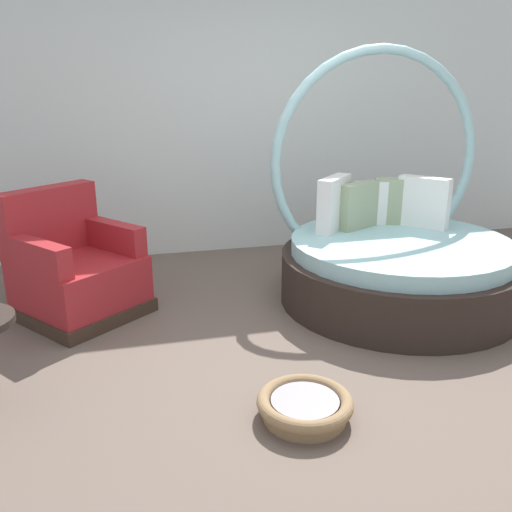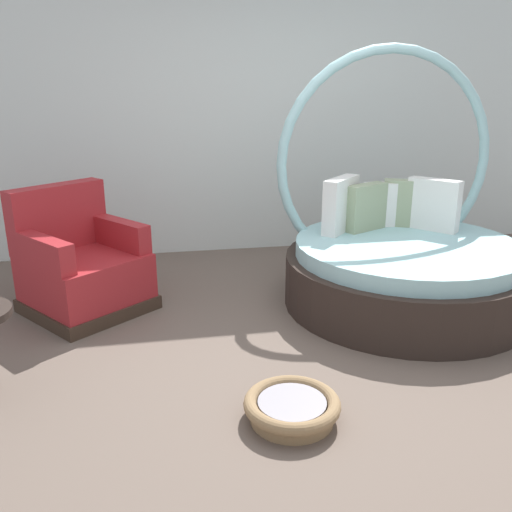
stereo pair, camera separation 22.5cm
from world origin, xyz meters
The scene contains 5 objects.
ground_plane centered at (0.00, 0.00, -0.01)m, with size 8.00×8.00×0.02m, color #66564C.
back_wall centered at (0.00, 2.45, 1.55)m, with size 8.00×0.12×3.09m, color silver.
round_daybed centered at (0.98, 0.77, 0.38)m, with size 1.86×1.86×1.97m.
red_armchair centered at (-1.49, 1.06, 0.33)m, with size 1.12×1.12×0.94m.
pet_basket centered at (-0.26, -0.65, 0.07)m, with size 0.51×0.51×0.13m.
Camera 2 is at (-0.89, -3.03, 1.71)m, focal length 38.22 mm.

